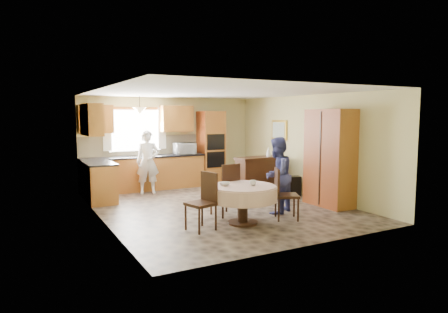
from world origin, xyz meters
TOP-DOWN VIEW (x-y plane):
  - floor at (0.00, 0.00)m, footprint 5.00×6.00m
  - ceiling at (0.00, 0.00)m, footprint 5.00×6.00m
  - wall_back at (0.00, 3.00)m, footprint 5.00×0.02m
  - wall_front at (0.00, -3.00)m, footprint 5.00×0.02m
  - wall_left at (-2.50, 0.00)m, footprint 0.02×6.00m
  - wall_right at (2.50, 0.00)m, footprint 0.02×6.00m
  - window at (-1.00, 2.98)m, footprint 1.40×0.03m
  - curtain_left at (-1.75, 2.93)m, footprint 0.22×0.02m
  - curtain_right at (-0.25, 2.93)m, footprint 0.22×0.02m
  - base_cab_back at (-0.85, 2.70)m, footprint 3.30×0.60m
  - counter_back at (-0.85, 2.70)m, footprint 3.30×0.64m
  - base_cab_left at (-2.20, 1.80)m, footprint 0.60×1.20m
  - counter_left at (-2.20, 1.80)m, footprint 0.64×1.20m
  - backsplash at (-0.85, 2.99)m, footprint 3.30×0.02m
  - wall_cab_left at (-2.05, 2.83)m, footprint 0.85×0.33m
  - wall_cab_right at (0.15, 2.83)m, footprint 0.90×0.33m
  - wall_cab_side at (-2.33, 1.80)m, footprint 0.33×1.20m
  - oven_tower at (1.15, 2.69)m, footprint 0.66×0.62m
  - oven_upper at (1.15, 2.38)m, footprint 0.56×0.01m
  - oven_lower at (1.15, 2.38)m, footprint 0.56×0.01m
  - pendant at (-1.00, 2.50)m, footprint 0.36×0.36m
  - sideboard at (1.58, 0.79)m, footprint 1.28×0.58m
  - space_heater at (2.20, 0.19)m, footprint 0.42×0.35m
  - cupboard at (2.22, -1.06)m, footprint 0.56×1.12m
  - dining_table at (-0.24, -1.43)m, footprint 1.27×1.27m
  - chair_left at (-1.03, -1.42)m, footprint 0.53×0.53m
  - chair_back at (-0.22, -0.79)m, footprint 0.52×0.52m
  - chair_right at (0.60, -1.52)m, footprint 0.58×0.58m
  - framed_picture at (2.47, 1.17)m, footprint 0.06×0.65m
  - microwave at (0.30, 2.65)m, footprint 0.57×0.39m
  - person_sink at (-0.90, 2.21)m, footprint 0.66×0.50m
  - person_dining at (0.80, -1.06)m, footprint 0.95×0.88m
  - bowl_sideboard at (1.21, 0.79)m, footprint 0.28×0.28m
  - bottle_sideboard at (1.85, 0.79)m, footprint 0.14×0.14m
  - cup_table at (-0.07, -1.51)m, footprint 0.15×0.15m
  - bowl_table at (-0.55, -1.28)m, footprint 0.24×0.24m

SIDE VIEW (x-z plane):
  - floor at x=0.00m, z-range -0.01..0.01m
  - space_heater at x=2.20m, z-range 0.00..0.49m
  - base_cab_back at x=-0.85m, z-range 0.00..0.88m
  - base_cab_left at x=-2.20m, z-range 0.00..0.88m
  - sideboard at x=1.58m, z-range 0.00..0.89m
  - chair_right at x=0.60m, z-range 0.05..1.05m
  - chair_left at x=-1.03m, z-range 0.05..1.06m
  - dining_table at x=-0.24m, z-range 0.20..0.92m
  - chair_back at x=-0.22m, z-range 0.06..1.11m
  - oven_lower at x=1.15m, z-range 0.53..0.97m
  - bowl_table at x=-0.55m, z-range 0.72..0.78m
  - cup_table at x=-0.07m, z-range 0.72..0.82m
  - person_dining at x=0.80m, z-range 0.00..1.57m
  - person_sink at x=-0.90m, z-range 0.00..1.62m
  - counter_back at x=-0.85m, z-range 0.88..0.92m
  - counter_left at x=-2.20m, z-range 0.88..0.92m
  - bowl_sideboard at x=1.21m, z-range 0.89..0.95m
  - bottle_sideboard at x=1.85m, z-range 0.89..1.18m
  - oven_tower at x=1.15m, z-range 0.00..2.12m
  - cupboard at x=2.22m, z-range 0.00..2.14m
  - microwave at x=0.30m, z-range 0.92..1.24m
  - backsplash at x=-0.85m, z-range 0.90..1.46m
  - wall_back at x=0.00m, z-range 0.00..2.50m
  - wall_front at x=0.00m, z-range 0.00..2.50m
  - wall_left at x=-2.50m, z-range 0.00..2.50m
  - wall_right at x=2.50m, z-range 0.00..2.50m
  - oven_upper at x=1.15m, z-range 1.02..1.48m
  - window at x=-1.00m, z-range 1.05..2.15m
  - framed_picture at x=2.47m, z-range 1.34..1.87m
  - curtain_left at x=-1.75m, z-range 1.08..2.22m
  - curtain_right at x=-0.25m, z-range 1.08..2.22m
  - wall_cab_left at x=-2.05m, z-range 1.55..2.27m
  - wall_cab_right at x=0.15m, z-range 1.55..2.27m
  - wall_cab_side at x=-2.33m, z-range 1.55..2.27m
  - pendant at x=-1.00m, z-range 2.03..2.21m
  - ceiling at x=0.00m, z-range 2.50..2.50m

